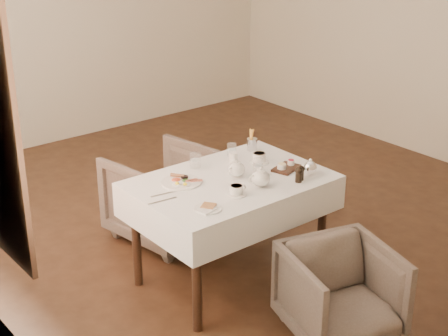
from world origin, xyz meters
The scene contains 20 objects.
table centered at (-0.80, -0.81, 0.64)m, with size 1.28×0.88×0.75m.
armchair_near centered at (-0.69, -1.72, 0.29)m, with size 0.62×0.63×0.58m, color #4F423A.
armchair_far centered at (-0.78, -0.01, 0.35)m, with size 0.74×0.76×0.69m, color #4F423A.
breakfast_plate centered at (-1.09, -0.65, 0.76)m, with size 0.26×0.26×0.03m.
side_plate centered at (-1.20, -1.08, 0.76)m, with size 0.18×0.17×0.02m.
teapot_centre centered at (-0.74, -0.80, 0.82)m, with size 0.15×0.12×0.12m, color white, non-canonical shape.
teapot_front centered at (-0.72, -1.02, 0.82)m, with size 0.17×0.13×0.13m, color white, non-canonical shape.
creamer centered at (-0.60, -0.60, 0.79)m, with size 0.06×0.06×0.07m, color white.
teacup_near centered at (-0.92, -1.02, 0.78)m, with size 0.13×0.13×0.06m.
teacup_far centered at (-0.45, -0.71, 0.79)m, with size 0.14×0.14×0.07m.
glass_left centered at (-0.85, -0.50, 0.81)m, with size 0.07×0.07×0.10m, color silver.
glass_mid centered at (-0.57, -0.83, 0.80)m, with size 0.07×0.07×0.10m, color silver.
glass_right centered at (-0.53, -0.49, 0.80)m, with size 0.07×0.07×0.09m, color silver.
condiment_board centered at (-0.40, -0.92, 0.77)m, with size 0.23×0.18×0.05m.
pepper_mill_left centered at (-0.48, -1.12, 0.81)m, with size 0.05×0.05×0.11m, color black, non-canonical shape.
pepper_mill_right centered at (-0.45, -1.11, 0.81)m, with size 0.05×0.05×0.10m, color black, non-canonical shape.
silver_pot centered at (-0.34, -1.09, 0.81)m, with size 0.11×0.09×0.12m, color white, non-canonical shape.
fries_cup centered at (-0.34, -0.50, 0.82)m, with size 0.08×0.08×0.16m.
cutlery_fork centered at (-1.27, -0.73, 0.76)m, with size 0.01×0.18×0.00m, color silver.
cutlery_knife centered at (-1.34, -0.81, 0.76)m, with size 0.02×0.20×0.00m, color silver.
Camera 1 is at (-3.44, -4.01, 2.56)m, focal length 55.00 mm.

